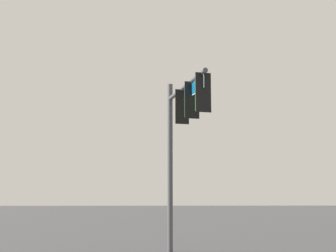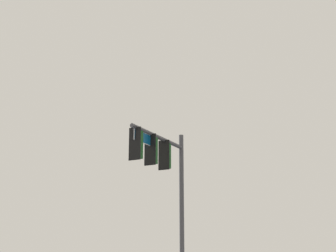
{
  "view_description": "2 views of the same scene",
  "coord_description": "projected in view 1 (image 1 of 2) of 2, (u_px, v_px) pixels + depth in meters",
  "views": [
    {
      "loc": [
        10.12,
        -7.54,
        1.95
      ],
      "look_at": [
        -6.59,
        -6.16,
        4.66
      ],
      "focal_mm": 50.0,
      "sensor_mm": 36.0,
      "label": 1
    },
    {
      "loc": [
        8.74,
        6.51,
        1.24
      ],
      "look_at": [
        -7.72,
        -6.14,
        7.01
      ],
      "focal_mm": 50.0,
      "sensor_mm": 36.0,
      "label": 2
    }
  ],
  "objects": [
    {
      "name": "signal_pole_near",
      "position": [
        183.0,
        122.0,
        17.14
      ],
      "size": [
        4.42,
        1.09,
        6.69
      ],
      "color": "#47474C",
      "rests_on": "ground_plane"
    }
  ]
}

